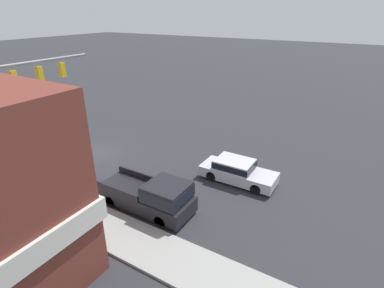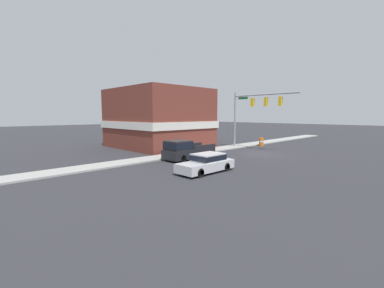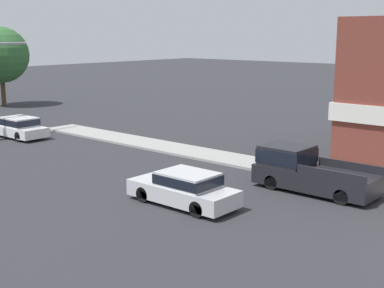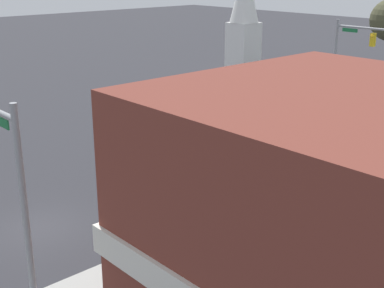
{
  "view_description": "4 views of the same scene",
  "coord_description": "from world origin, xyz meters",
  "views": [
    {
      "loc": [
        13.7,
        16.81,
        9.95
      ],
      "look_at": [
        -0.28,
        8.45,
        2.65
      ],
      "focal_mm": 28.0,
      "sensor_mm": 36.0,
      "label": 1
    },
    {
      "loc": [
        -14.77,
        24.95,
        4.35
      ],
      "look_at": [
        0.85,
        9.63,
        1.84
      ],
      "focal_mm": 24.0,
      "sensor_mm": 36.0,
      "label": 2
    },
    {
      "loc": [
        -17.56,
        -3.13,
        6.89
      ],
      "look_at": [
        0.17,
        12.15,
        2.05
      ],
      "focal_mm": 50.0,
      "sensor_mm": 36.0,
      "label": 3
    },
    {
      "loc": [
        20.18,
        -9.22,
        11.01
      ],
      "look_at": [
        0.03,
        8.97,
        1.92
      ],
      "focal_mm": 50.0,
      "sensor_mm": 36.0,
      "label": 4
    }
  ],
  "objects": [
    {
      "name": "pickup_truck_parked",
      "position": [
        3.27,
        8.15,
        0.94
      ],
      "size": [
        2.05,
        5.43,
        1.92
      ],
      "color": "black",
      "rests_on": "ground"
    },
    {
      "name": "backdrop_tree_center",
      "position": [
        9.63,
        44.45,
        4.91
      ],
      "size": [
        5.34,
        5.34,
        7.59
      ],
      "color": "#4C3823",
      "rests_on": "ground"
    },
    {
      "name": "car_lead",
      "position": [
        -1.88,
        10.77,
        0.74
      ],
      "size": [
        1.86,
        4.75,
        1.42
      ],
      "color": "black",
      "rests_on": "ground"
    },
    {
      "name": "car_oncoming",
      "position": [
        1.7,
        29.02,
        0.73
      ],
      "size": [
        1.88,
        4.89,
        1.4
      ],
      "rotation": [
        0.0,
        0.0,
        3.14
      ],
      "color": "black",
      "rests_on": "ground"
    }
  ]
}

